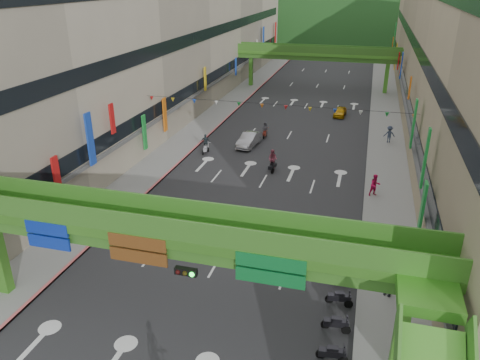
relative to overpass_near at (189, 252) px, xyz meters
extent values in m
cube|color=#28282B|center=(-0.93, 44.62, -5.20)|extent=(18.00, 140.00, 0.02)
cube|color=gray|center=(-11.93, 44.62, -5.13)|extent=(4.00, 140.00, 0.15)
cube|color=gray|center=(10.07, 44.62, -5.13)|extent=(4.00, 140.00, 0.15)
cube|color=#CC5959|center=(-10.03, 44.62, -5.12)|extent=(0.20, 140.00, 0.18)
cube|color=gray|center=(8.17, 44.62, -5.12)|extent=(0.20, 140.00, 0.18)
cube|color=#9E937F|center=(-19.93, 44.62, 4.29)|extent=(12.00, 95.00, 19.00)
cube|color=black|center=(-13.88, 44.62, -1.01)|extent=(0.08, 90.25, 1.40)
cube|color=black|center=(-13.88, 44.62, 4.99)|extent=(0.08, 90.25, 1.40)
cube|color=gray|center=(18.07, 44.62, 4.29)|extent=(12.00, 95.00, 19.00)
cube|color=black|center=(12.02, 44.62, -1.01)|extent=(0.08, 90.25, 1.40)
cube|color=black|center=(12.02, 44.62, 4.99)|extent=(0.08, 90.25, 1.40)
cube|color=#4C9E2D|center=(-0.93, 0.62, 0.54)|extent=(28.00, 2.20, 0.50)
cube|color=#387223|center=(-0.93, 0.62, -0.06)|extent=(28.00, 1.76, 0.70)
cube|color=#4C9E2D|center=(-11.93, 0.62, -2.81)|extent=(0.60, 0.60, 4.80)
cube|color=#4C9E2D|center=(10.07, 0.62, -2.81)|extent=(0.60, 0.60, 4.80)
cube|color=#387223|center=(-0.93, -0.42, 1.34)|extent=(28.00, 0.12, 1.10)
cube|color=#387223|center=(-0.93, 1.66, 1.34)|extent=(28.00, 0.12, 1.10)
cube|color=navy|center=(-7.43, -0.46, -0.06)|extent=(2.40, 0.12, 1.50)
cube|color=#593314|center=(-2.43, -0.46, -0.06)|extent=(3.00, 0.12, 1.50)
cube|color=#0C5926|center=(4.07, -0.46, -0.06)|extent=(3.20, 0.12, 1.50)
cube|color=black|center=(0.07, -0.61, -0.71)|extent=(1.10, 0.28, 0.35)
cube|color=#4C9E2D|center=(-0.93, 59.62, 0.54)|extent=(28.00, 2.20, 0.50)
cube|color=#387223|center=(-0.93, 59.62, -0.06)|extent=(28.00, 1.76, 0.70)
cube|color=#4C9E2D|center=(-11.93, 59.62, -2.81)|extent=(0.60, 0.60, 4.80)
cube|color=#4C9E2D|center=(10.07, 59.62, -2.81)|extent=(0.60, 0.60, 4.80)
cube|color=#387223|center=(-0.93, 58.58, 1.34)|extent=(28.00, 0.12, 1.10)
cube|color=#387223|center=(-0.93, 60.66, 1.34)|extent=(28.00, 0.12, 1.10)
ellipsoid|color=#1C4419|center=(-15.93, 154.62, -5.21)|extent=(168.00, 140.00, 112.00)
ellipsoid|color=#1C4419|center=(24.07, 174.62, -5.21)|extent=(208.00, 176.00, 128.00)
cylinder|color=black|center=(-0.93, 24.62, 0.99)|extent=(26.00, 0.03, 0.03)
cone|color=red|center=(-13.43, 24.62, 0.74)|extent=(0.36, 0.36, 0.40)
cone|color=gold|center=(-11.16, 24.62, 0.74)|extent=(0.36, 0.36, 0.40)
cone|color=#193FB2|center=(-8.89, 24.62, 0.74)|extent=(0.36, 0.36, 0.40)
cone|color=silver|center=(-6.61, 24.62, 0.74)|extent=(0.36, 0.36, 0.40)
cone|color=#198C33|center=(-4.34, 24.62, 0.74)|extent=(0.36, 0.36, 0.40)
cone|color=orange|center=(-2.07, 24.62, 0.74)|extent=(0.36, 0.36, 0.40)
cone|color=red|center=(0.20, 24.62, 0.74)|extent=(0.36, 0.36, 0.40)
cone|color=gold|center=(2.48, 24.62, 0.74)|extent=(0.36, 0.36, 0.40)
cone|color=#193FB2|center=(4.75, 24.62, 0.74)|extent=(0.36, 0.36, 0.40)
cone|color=silver|center=(7.02, 24.62, 0.74)|extent=(0.36, 0.36, 0.40)
cone|color=#198C33|center=(9.29, 24.62, 0.74)|extent=(0.36, 0.36, 0.40)
cone|color=orange|center=(11.57, 24.62, 0.74)|extent=(0.36, 0.36, 0.40)
cube|color=black|center=(-0.60, 23.17, -4.66)|extent=(0.62, 1.34, 0.35)
cube|color=black|center=(-0.60, 23.17, -4.41)|extent=(0.41, 0.60, 0.18)
cube|color=black|center=(-0.72, 23.71, -4.16)|extent=(0.55, 0.18, 0.06)
cylinder|color=black|center=(-0.72, 23.71, -4.96)|extent=(0.21, 0.51, 0.50)
cylinder|color=black|center=(-0.48, 22.63, -4.96)|extent=(0.21, 0.51, 0.50)
imported|color=#8F384B|center=(-0.60, 23.17, -3.93)|extent=(1.03, 0.88, 1.85)
cube|color=gray|center=(-8.43, 26.20, -4.66)|extent=(0.61, 1.34, 0.35)
cube|color=gray|center=(-8.43, 26.20, -4.41)|extent=(0.41, 0.60, 0.18)
cube|color=gray|center=(-8.32, 26.74, -4.16)|extent=(0.55, 0.17, 0.06)
cylinder|color=black|center=(-8.32, 26.74, -4.96)|extent=(0.20, 0.51, 0.50)
cylinder|color=black|center=(-8.55, 25.66, -4.96)|extent=(0.20, 0.51, 0.50)
imported|color=#253034|center=(-8.43, 26.20, -3.97)|extent=(1.10, 0.64, 1.77)
cube|color=maroon|center=(-3.52, 32.96, -4.66)|extent=(0.41, 1.32, 0.35)
cube|color=maroon|center=(-3.52, 32.96, -4.41)|extent=(0.33, 0.56, 0.18)
cube|color=maroon|center=(-3.49, 33.51, -4.16)|extent=(0.55, 0.09, 0.06)
cylinder|color=black|center=(-3.49, 33.51, -4.96)|extent=(0.12, 0.50, 0.50)
cylinder|color=black|center=(-3.55, 32.41, -4.96)|extent=(0.12, 0.50, 0.50)
imported|color=#3A3A40|center=(-3.52, 32.96, -4.09)|extent=(0.77, 0.52, 1.53)
cube|color=black|center=(7.10, 0.22, -4.66)|extent=(1.34, 0.53, 0.35)
cube|color=black|center=(7.10, 0.22, -4.41)|extent=(0.59, 0.37, 0.18)
cube|color=black|center=(7.65, 0.14, -4.16)|extent=(0.14, 0.55, 0.06)
cylinder|color=black|center=(6.56, 0.29, -4.96)|extent=(0.51, 0.17, 0.50)
cube|color=black|center=(7.10, 2.42, -4.66)|extent=(1.34, 0.53, 0.35)
cube|color=black|center=(7.10, 2.42, -4.41)|extent=(0.59, 0.37, 0.18)
cube|color=black|center=(7.65, 2.34, -4.16)|extent=(0.14, 0.55, 0.06)
cylinder|color=black|center=(7.65, 2.34, -4.96)|extent=(0.51, 0.17, 0.50)
cylinder|color=black|center=(6.56, 2.49, -4.96)|extent=(0.51, 0.17, 0.50)
cube|color=black|center=(7.10, 4.62, -4.66)|extent=(1.34, 0.53, 0.35)
cube|color=black|center=(7.10, 4.62, -4.41)|extent=(0.59, 0.37, 0.18)
cube|color=black|center=(7.65, 4.54, -4.16)|extent=(0.14, 0.55, 0.06)
cylinder|color=black|center=(7.65, 4.54, -4.96)|extent=(0.51, 0.17, 0.50)
cylinder|color=black|center=(6.56, 4.69, -4.96)|extent=(0.51, 0.17, 0.50)
cube|color=black|center=(7.10, 6.82, -4.66)|extent=(1.34, 0.53, 0.35)
cube|color=black|center=(7.10, 6.82, -4.41)|extent=(0.59, 0.37, 0.18)
cube|color=black|center=(7.65, 6.74, -4.16)|extent=(0.14, 0.55, 0.06)
cylinder|color=black|center=(7.65, 6.74, -4.96)|extent=(0.51, 0.17, 0.50)
cylinder|color=black|center=(6.56, 6.89, -4.96)|extent=(0.51, 0.17, 0.50)
cube|color=black|center=(7.10, 9.02, -4.66)|extent=(1.34, 0.53, 0.35)
cube|color=black|center=(7.10, 9.02, -4.41)|extent=(0.59, 0.37, 0.18)
cube|color=black|center=(7.65, 8.94, -4.16)|extent=(0.14, 0.55, 0.06)
cylinder|color=black|center=(7.65, 8.94, -4.96)|extent=(0.51, 0.17, 0.50)
cylinder|color=black|center=(6.56, 9.09, -4.96)|extent=(0.51, 0.17, 0.50)
imported|color=#AAA9B1|center=(-4.56, 29.62, -4.46)|extent=(2.06, 4.65, 1.48)
imported|color=#C88E0C|center=(4.19, 44.41, -4.59)|extent=(1.72, 3.73, 1.24)
imported|color=#CD0E47|center=(8.87, 19.89, -4.26)|extent=(1.15, 1.07, 1.90)
imported|color=#202229|center=(9.77, 6.16, -4.30)|extent=(1.15, 0.82, 1.81)
imported|color=#30394D|center=(10.27, 34.62, -4.27)|extent=(0.95, 0.68, 1.88)
camera|label=1|loc=(7.39, -17.68, 12.04)|focal=35.00mm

